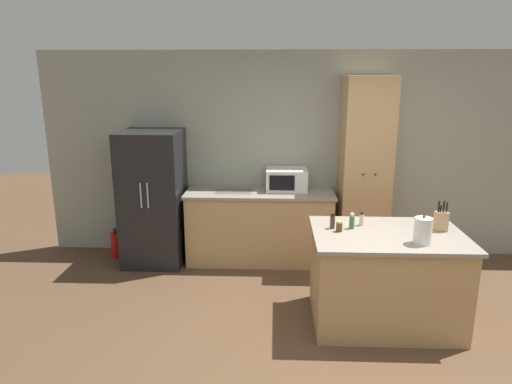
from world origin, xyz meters
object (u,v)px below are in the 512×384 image
Objects in this scene: pantry_cabinet at (364,173)px; spice_bottle_green_herb at (352,221)px; refrigerator at (154,198)px; microwave at (287,179)px; fire_extinguisher at (116,244)px; spice_bottle_tall_dark at (362,219)px; spice_bottle_amber_oil at (333,221)px; spice_bottle_short_red at (339,227)px; knife_block at (441,221)px; kettle at (423,231)px.

pantry_cabinet is 15.30× the size of spice_bottle_green_herb.
pantry_cabinet is at bearing 1.80° from refrigerator.
microwave is 2.36m from fire_extinguisher.
spice_bottle_tall_dark is 0.14m from spice_bottle_green_herb.
microwave is 1.48m from spice_bottle_amber_oil.
microwave is at bearing 106.63° from spice_bottle_short_red.
refrigerator is at bearing 156.89° from knife_block.
refrigerator is 12.47× the size of spice_bottle_tall_dark.
spice_bottle_amber_oil is (-1.00, 0.03, -0.03)m from knife_block.
pantry_cabinet is 4.53× the size of microwave.
kettle is (-0.27, -0.34, 0.02)m from knife_block.
microwave reaches higher than spice_bottle_green_herb.
spice_bottle_green_herb is (0.58, -1.43, -0.07)m from microwave.
spice_bottle_short_red is at bearing -28.38° from fire_extinguisher.
refrigerator is at bearing 147.07° from spice_bottle_short_red.
knife_block is at bearing -71.60° from pantry_cabinet.
spice_bottle_green_herb reaches higher than spice_bottle_amber_oil.
spice_bottle_green_herb is at bearing -104.79° from pantry_cabinet.
microwave is 2.12m from kettle.
spice_bottle_green_herb is at bearing 35.19° from spice_bottle_short_red.
fire_extinguisher is at bearing -179.74° from pantry_cabinet.
knife_block is 0.44m from kettle.
pantry_cabinet reaches higher than kettle.
spice_bottle_green_herb is at bearing 145.65° from kettle.
spice_bottle_tall_dark reaches higher than fire_extinguisher.
spice_bottle_tall_dark is at bearing 41.19° from spice_bottle_green_herb.
refrigerator is 2.61m from pantry_cabinet.
refrigerator is 2.57m from spice_bottle_green_herb.
pantry_cabinet is 1.54m from spice_bottle_short_red.
spice_bottle_tall_dark is at bearing -23.31° from fire_extinguisher.
spice_bottle_short_red is (-0.24, -0.19, -0.01)m from spice_bottle_tall_dark.
fire_extinguisher is (-2.59, 1.34, -0.79)m from spice_bottle_amber_oil.
pantry_cabinet reaches higher than refrigerator.
spice_bottle_short_red is at bearing -73.37° from microwave.
microwave is 2.02m from knife_block.
spice_bottle_short_red is at bearing -141.96° from spice_bottle_tall_dark.
pantry_cabinet is 1.47m from spice_bottle_amber_oil.
kettle is at bearing -22.55° from spice_bottle_short_red.
spice_bottle_tall_dark is (2.34, -1.17, 0.13)m from refrigerator.
spice_bottle_tall_dark is at bearing 38.04° from spice_bottle_short_red.
spice_bottle_green_herb reaches higher than spice_bottle_short_red.
pantry_cabinet is at bearing -4.54° from microwave.
spice_bottle_green_herb is 0.59× the size of kettle.
microwave is 1.54m from spice_bottle_green_herb.
spice_bottle_short_red is 0.69× the size of spice_bottle_amber_oil.
spice_bottle_short_red is at bearing -144.81° from spice_bottle_green_herb.
pantry_cabinet is 1.41m from spice_bottle_green_herb.
spice_bottle_short_red is at bearing -176.36° from knife_block.
pantry_cabinet is 22.68× the size of spice_bottle_short_red.
knife_block is at bearing -2.19° from spice_bottle_green_herb.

